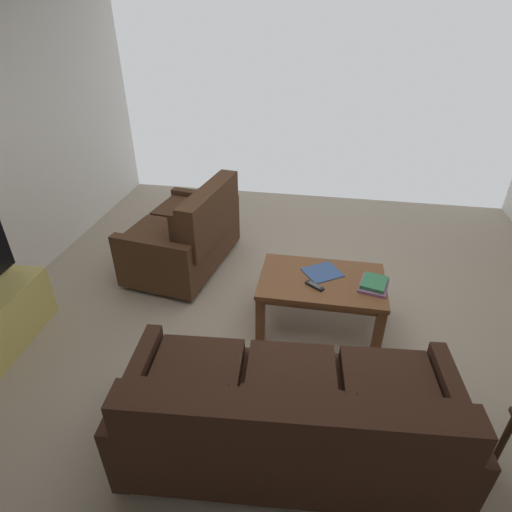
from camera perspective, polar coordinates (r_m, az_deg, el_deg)
The scene contains 7 objects.
ground_plane at distance 3.56m, azimuth 4.23°, elevation -10.13°, with size 5.31×5.82×0.01m, color tan.
sofa_main at distance 2.52m, azimuth 4.66°, elevation -21.52°, with size 1.98×1.01×0.81m.
loveseat_near at distance 4.22m, azimuth -9.43°, elevation 3.05°, with size 0.97×1.35×0.90m.
coffee_table at distance 3.41m, azimuth 9.05°, elevation -4.18°, with size 1.01×0.64×0.46m.
book_stack at distance 3.35m, azimuth 16.02°, elevation -3.74°, with size 0.26×0.30×0.05m.
tv_remote at distance 3.26m, azimuth 8.10°, elevation -4.10°, with size 0.16×0.13×0.02m.
loose_magazine at distance 3.44m, azimuth 9.19°, elevation -2.25°, with size 0.25×0.28×0.01m, color #385693.
Camera 1 is at (-0.21, 2.66, 2.35)m, focal length 28.91 mm.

